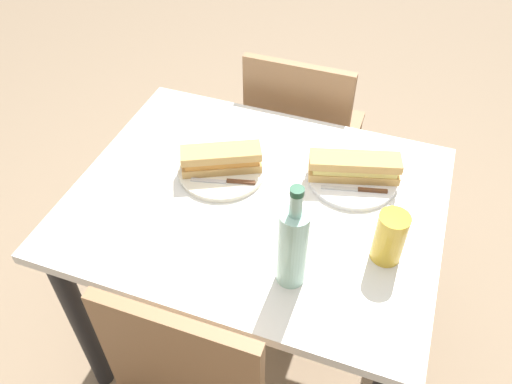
{
  "coord_description": "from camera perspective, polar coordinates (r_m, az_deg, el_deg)",
  "views": [
    {
      "loc": [
        -0.34,
        0.94,
        1.73
      ],
      "look_at": [
        0.0,
        0.0,
        0.75
      ],
      "focal_mm": 36.2,
      "sensor_mm": 36.0,
      "label": 1
    }
  ],
  "objects": [
    {
      "name": "plate_far",
      "position": [
        1.48,
        10.6,
        1.54
      ],
      "size": [
        0.25,
        0.25,
        0.01
      ],
      "primitive_type": "cylinder",
      "color": "white",
      "rests_on": "dining_table"
    },
    {
      "name": "beer_glass",
      "position": [
        1.26,
        14.57,
        -4.88
      ],
      "size": [
        0.07,
        0.07,
        0.14
      ],
      "primitive_type": "cylinder",
      "color": "gold",
      "rests_on": "dining_table"
    },
    {
      "name": "baguette_sandwich_near",
      "position": [
        1.46,
        -3.86,
        3.66
      ],
      "size": [
        0.23,
        0.16,
        0.07
      ],
      "color": "tan",
      "rests_on": "plate_near"
    },
    {
      "name": "water_bottle",
      "position": [
        1.15,
        4.09,
        -5.95
      ],
      "size": [
        0.07,
        0.07,
        0.29
      ],
      "color": "#99C6B7",
      "rests_on": "dining_table"
    },
    {
      "name": "baguette_sandwich_far",
      "position": [
        1.45,
        10.81,
        2.73
      ],
      "size": [
        0.26,
        0.14,
        0.07
      ],
      "color": "tan",
      "rests_on": "plate_far"
    },
    {
      "name": "dining_table",
      "position": [
        1.5,
        -0.0,
        -3.89
      ],
      "size": [
        1.0,
        0.79,
        0.73
      ],
      "color": "silver",
      "rests_on": "ground"
    },
    {
      "name": "knife_far",
      "position": [
        1.44,
        11.25,
        0.28
      ],
      "size": [
        0.18,
        0.05,
        0.01
      ],
      "color": "silver",
      "rests_on": "plate_far"
    },
    {
      "name": "plate_near",
      "position": [
        1.49,
        -3.78,
        2.45
      ],
      "size": [
        0.25,
        0.25,
        0.01
      ],
      "primitive_type": "cylinder",
      "color": "silver",
      "rests_on": "dining_table"
    },
    {
      "name": "knife_near",
      "position": [
        1.43,
        -3.2,
        1.23
      ],
      "size": [
        0.18,
        0.05,
        0.01
      ],
      "color": "silver",
      "rests_on": "plate_near"
    },
    {
      "name": "ground_plane",
      "position": [
        2.0,
        -0.0,
        -15.43
      ],
      "size": [
        8.0,
        8.0,
        0.0
      ],
      "primitive_type": "plane",
      "color": "#8C755B"
    },
    {
      "name": "chair_near",
      "position": [
        2.0,
        4.98,
        6.23
      ],
      "size": [
        0.4,
        0.4,
        0.86
      ],
      "color": "#936B47",
      "rests_on": "ground"
    }
  ]
}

